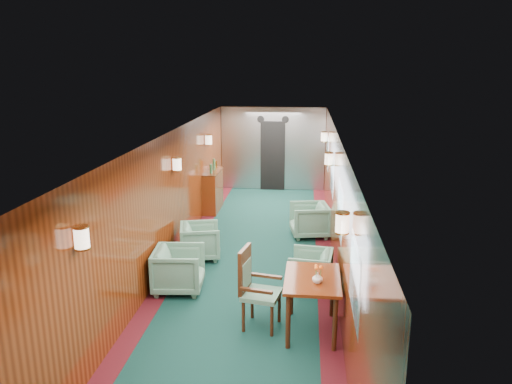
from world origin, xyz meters
TOP-DOWN VIEW (x-y plane):
  - room at (0.00, 0.00)m, footprint 12.00×12.10m
  - bulkhead at (0.00, 5.91)m, footprint 2.98×0.17m
  - windows_right at (1.49, 0.25)m, footprint 0.02×8.60m
  - wall_sconces at (0.00, 0.57)m, footprint 2.97×7.97m
  - dining_table at (1.09, -2.05)m, footprint 0.76×1.08m
  - side_chair at (0.29, -1.97)m, footprint 0.60×0.62m
  - credenza at (-1.34, 3.59)m, footprint 0.35×1.14m
  - flower_vase at (1.15, -2.21)m, footprint 0.18×0.18m
  - armchair_left_near at (-1.05, -0.97)m, footprint 0.85×0.83m
  - armchair_left_far at (-0.99, 0.43)m, footprint 0.88×0.86m
  - armchair_right_near at (1.08, -0.63)m, footprint 0.76×0.75m
  - armchair_right_far at (1.06, 1.89)m, footprint 0.90×0.88m

SIDE VIEW (x-z plane):
  - armchair_right_near at x=1.08m, z-range 0.00..0.63m
  - armchair_left_far at x=-0.99m, z-range 0.00..0.67m
  - armchair_right_far at x=1.06m, z-range 0.00..0.71m
  - armchair_left_near at x=-1.05m, z-range 0.00..0.72m
  - credenza at x=-1.34m, z-range -0.13..1.16m
  - side_chair at x=0.29m, z-range 0.05..1.20m
  - dining_table at x=1.09m, z-range 0.27..1.07m
  - flower_vase at x=1.15m, z-range 0.80..0.94m
  - bulkhead at x=0.00m, z-range -0.01..2.38m
  - windows_right at x=1.49m, z-range 1.05..1.85m
  - room at x=0.00m, z-range 0.43..2.83m
  - wall_sconces at x=0.00m, z-range 1.66..1.91m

